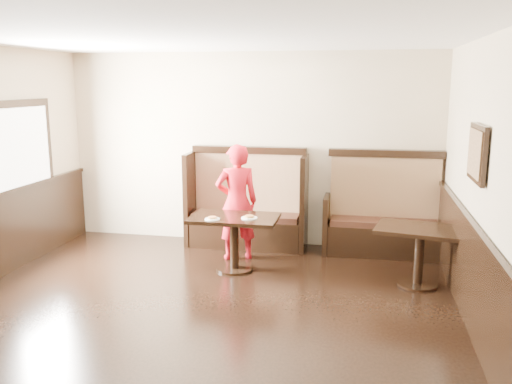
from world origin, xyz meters
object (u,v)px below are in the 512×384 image
(booth_neighbor, at_px, (383,220))
(table_main, at_px, (234,229))
(booth_main, at_px, (247,210))
(table_neighbor, at_px, (420,242))
(child, at_px, (237,202))

(booth_neighbor, bearing_deg, table_main, -149.85)
(booth_neighbor, xyz_separation_m, table_main, (-1.88, -1.09, 0.06))
(booth_main, distance_m, table_neighbor, 2.62)
(booth_main, distance_m, child, 0.68)
(booth_main, height_order, table_main, booth_main)
(table_neighbor, bearing_deg, child, 177.36)
(table_main, distance_m, table_neighbor, 2.26)
(booth_main, relative_size, table_neighbor, 1.56)
(table_main, relative_size, table_neighbor, 0.99)
(booth_neighbor, bearing_deg, child, -162.26)
(booth_neighbor, height_order, table_main, booth_neighbor)
(table_neighbor, relative_size, child, 0.71)
(child, bearing_deg, booth_main, -112.81)
(booth_main, bearing_deg, booth_neighbor, -0.05)
(booth_neighbor, bearing_deg, booth_main, 179.95)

